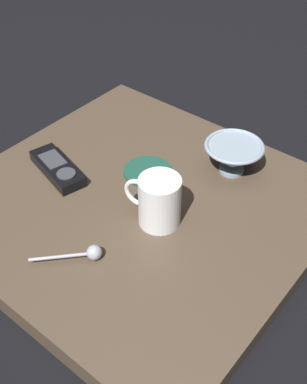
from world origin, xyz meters
name	(u,v)px	position (x,y,z in m)	size (l,w,h in m)	color
ground_plane	(139,215)	(0.00, 0.00, 0.00)	(6.00, 6.00, 0.00)	black
table	(138,207)	(0.00, 0.00, 0.02)	(0.64, 0.67, 0.04)	#4C3D2D
cereal_bowl	(233,156)	(0.19, -0.09, 0.08)	(0.12, 0.12, 0.07)	#8C9EAD
coffee_mug	(159,201)	(-0.02, -0.07, 0.09)	(0.08, 0.11, 0.10)	white
teaspoon	(89,253)	(-0.17, -0.03, 0.06)	(0.10, 0.09, 0.03)	#A3A5B2
tv_remote_near	(58,168)	(-0.04, 0.19, 0.05)	(0.09, 0.16, 0.03)	black
drink_coaster	(148,171)	(0.08, 0.04, 0.04)	(0.10, 0.10, 0.01)	#194738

